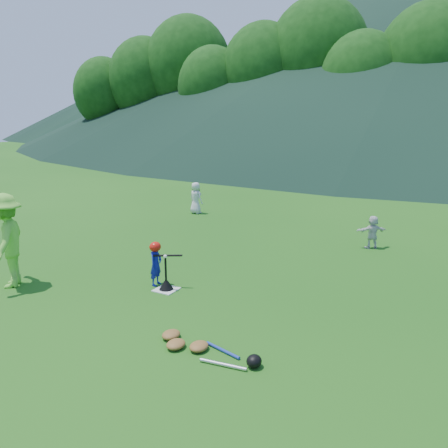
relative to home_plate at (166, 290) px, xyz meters
The scene contains 13 objects.
ground 0.01m from the home_plate, ahead, with size 120.00×120.00×0.00m, color #195112.
home_plate is the anchor object (origin of this frame).
baseball 0.73m from the home_plate, ahead, with size 0.08×0.08×0.08m, color white.
batter_child 0.60m from the home_plate, 158.65° to the left, with size 0.34×0.22×0.94m, color navy.
adult_coach 3.52m from the home_plate, 155.46° to the right, with size 1.29×0.74×2.00m, color #71CF3C.
fielder_a 7.71m from the home_plate, 117.87° to the left, with size 0.58×0.38×1.19m, color silver.
fielder_d 6.16m from the home_plate, 59.06° to the left, with size 0.85×0.27×0.92m, color silver.
batting_tee 0.12m from the home_plate, ahead, with size 0.30×0.30×0.68m.
batter_gear 0.91m from the home_plate, 156.96° to the left, with size 0.71×0.31×0.30m.
equipment_pile 2.59m from the home_plate, 42.72° to the right, with size 1.80×0.56×0.19m.
outfield_fence 28.01m from the home_plate, 90.00° to the left, with size 70.07×0.08×1.33m.
tree_line 34.81m from the home_plate, 89.65° to the left, with size 70.04×11.40×14.82m.
distant_hills 83.52m from the home_plate, 95.33° to the left, with size 155.00×140.00×32.00m.
Camera 1 is at (5.21, -6.91, 3.48)m, focal length 35.00 mm.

